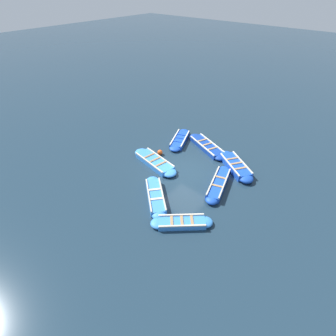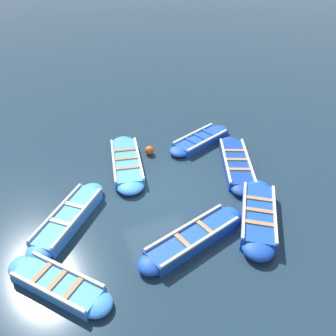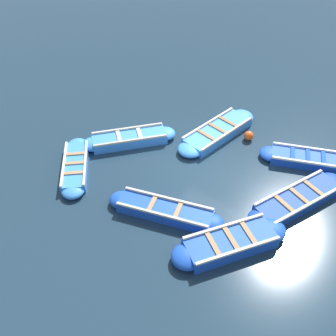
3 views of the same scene
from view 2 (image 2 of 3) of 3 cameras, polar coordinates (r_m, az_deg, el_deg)
The scene contains 11 objects.
ground_plane at distance 11.13m, azimuth -1.10°, elevation -4.61°, with size 120.00×120.00×0.00m, color #1C303F.
boat_tucked at distance 12.61m, azimuth 11.78°, elevation 0.83°, with size 3.92×2.24×0.38m.
boat_outer_right at distance 10.45m, azimuth -16.93°, elevation -8.33°, with size 3.18×2.85×0.42m.
boat_drifting at distance 8.96m, azimuth -18.60°, elevation -18.61°, with size 2.79×2.64×0.35m.
boat_inner_gap at distance 12.47m, azimuth -7.24°, elevation 0.98°, with size 3.99×1.60×0.40m.
boat_outer_left at distance 9.48m, azimuth 4.42°, elevation -12.06°, with size 1.77×3.70×0.41m.
boat_near_quay at distance 10.42m, azimuth 15.42°, elevation -8.01°, with size 3.43×2.69×0.47m.
boat_alongside at distance 13.87m, azimuth 5.65°, elevation 4.85°, with size 2.03×3.35×0.37m.
buoy_orange_near at distance 13.09m, azimuth -3.25°, elevation 3.09°, with size 0.36×0.36×0.36m, color #E05119.
buoy_yellow_far at distance 11.24m, azimuth 13.64°, elevation -4.31°, with size 0.31×0.31×0.31m, color silver.
buoy_white_drifting at distance 8.50m, azimuth -13.68°, elevation -21.58°, with size 0.28×0.28×0.28m, color silver.
Camera 2 is at (8.07, -2.85, 7.12)m, focal length 35.00 mm.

